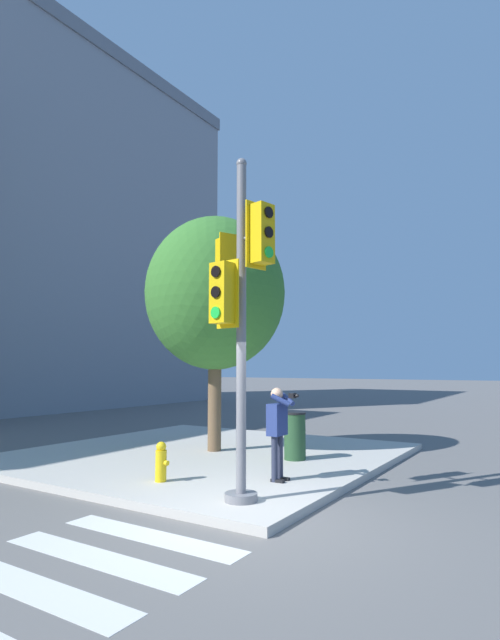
{
  "coord_description": "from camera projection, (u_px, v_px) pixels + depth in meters",
  "views": [
    {
      "loc": [
        -6.03,
        -3.71,
        2.12
      ],
      "look_at": [
        0.99,
        0.68,
        2.9
      ],
      "focal_mm": 28.0,
      "sensor_mm": 36.0,
      "label": 1
    }
  ],
  "objects": [
    {
      "name": "ground_plane",
      "position": [
        254.0,
        522.0,
        6.85
      ],
      "size": [
        160.0,
        160.0,
        0.0
      ],
      "primitive_type": "plane",
      "color": "slate"
    },
    {
      "name": "sidewalk_corner",
      "position": [
        205.0,
        455.0,
        11.66
      ],
      "size": [
        8.0,
        8.0,
        0.14
      ],
      "color": "#BCB7AD",
      "rests_on": "ground_plane"
    },
    {
      "name": "crosswalk_stripes",
      "position": [
        28.0,
        586.0,
        4.82
      ],
      "size": [
        3.84,
        2.72,
        0.01
      ],
      "color": "silver",
      "rests_on": "ground_plane"
    },
    {
      "name": "traffic_signal_pole",
      "position": [
        239.0,
        298.0,
        7.62
      ],
      "size": [
        0.97,
        1.18,
        5.27
      ],
      "color": "slate",
      "rests_on": "sidewalk_corner"
    },
    {
      "name": "person_photographer",
      "position": [
        278.0,
        424.0,
        8.79
      ],
      "size": [
        0.5,
        0.53,
        1.61
      ],
      "color": "black",
      "rests_on": "sidewalk_corner"
    },
    {
      "name": "street_tree",
      "position": [
        215.0,
        294.0,
        12.18
      ],
      "size": [
        3.4,
        3.4,
        5.65
      ],
      "color": "brown",
      "rests_on": "sidewalk_corner"
    },
    {
      "name": "fire_hydrant",
      "position": [
        161.0,
        462.0,
        8.68
      ],
      "size": [
        0.2,
        0.26,
        0.68
      ],
      "color": "yellow",
      "rests_on": "sidewalk_corner"
    },
    {
      "name": "trash_bin",
      "position": [
        295.0,
        436.0,
        10.75
      ],
      "size": [
        0.49,
        0.49,
        1.01
      ],
      "color": "#234728",
      "rests_on": "sidewalk_corner"
    },
    {
      "name": "building_right",
      "position": [
        63.0,
        238.0,
        29.18
      ],
      "size": [
        17.25,
        10.18,
        19.3
      ],
      "color": "gray",
      "rests_on": "ground_plane"
    }
  ]
}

